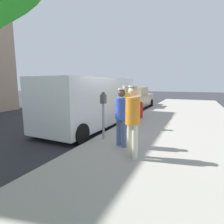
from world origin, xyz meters
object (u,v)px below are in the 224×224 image
object	(u,v)px
pedestrian_in_blue	(121,114)
fire_hydrant	(141,110)
parking_meter_near	(103,107)
parked_sedan_ahead	(136,98)
pedestrian_in_orange	(133,117)
parked_van	(91,101)
pedestrian_in_yellow	(125,104)

from	to	relation	value
pedestrian_in_blue	fire_hydrant	xyz separation A→B (m)	(-0.67, 4.47, -0.52)
parking_meter_near	pedestrian_in_blue	distance (m)	0.87
parking_meter_near	parked_sedan_ahead	distance (m)	9.00
pedestrian_in_orange	fire_hydrant	xyz separation A→B (m)	(-1.21, 5.13, -0.58)
pedestrian_in_orange	fire_hydrant	size ratio (longest dim) A/B	2.01
pedestrian_in_blue	parked_van	size ratio (longest dim) A/B	0.31
pedestrian_in_blue	fire_hydrant	distance (m)	4.55
pedestrian_in_blue	fire_hydrant	world-z (taller)	pedestrian_in_blue
pedestrian_in_blue	parked_van	world-z (taller)	parked_van
pedestrian_in_blue	parked_van	distance (m)	3.12
pedestrian_in_blue	parked_sedan_ahead	xyz separation A→B (m)	(-2.41, 9.24, -0.34)
pedestrian_in_blue	parked_van	xyz separation A→B (m)	(-2.27, 2.13, 0.07)
parking_meter_near	parked_van	size ratio (longest dim) A/B	0.29
fire_hydrant	parked_sedan_ahead	bearing A→B (deg)	110.06
parking_meter_near	pedestrian_in_orange	world-z (taller)	pedestrian_in_orange
parked_sedan_ahead	fire_hydrant	world-z (taller)	parked_sedan_ahead
parking_meter_near	pedestrian_in_orange	bearing A→B (deg)	-39.00
pedestrian_in_blue	parking_meter_near	bearing A→B (deg)	152.54
pedestrian_in_orange	pedestrian_in_blue	bearing A→B (deg)	129.24
parking_meter_near	pedestrian_in_blue	xyz separation A→B (m)	(0.77, -0.40, -0.09)
parking_meter_near	parked_van	bearing A→B (deg)	130.90
fire_hydrant	pedestrian_in_yellow	bearing A→B (deg)	-89.37
fire_hydrant	parked_van	bearing A→B (deg)	-124.40
pedestrian_in_yellow	parked_van	world-z (taller)	parked_van
pedestrian_in_orange	parked_van	size ratio (longest dim) A/B	0.33
pedestrian_in_orange	parked_van	bearing A→B (deg)	135.18
parking_meter_near	pedestrian_in_blue	bearing A→B (deg)	-27.46
pedestrian_in_yellow	parked_sedan_ahead	bearing A→B (deg)	103.85
parked_sedan_ahead	fire_hydrant	bearing A→B (deg)	-69.94
pedestrian_in_orange	parked_sedan_ahead	size ratio (longest dim) A/B	0.39
parking_meter_near	parked_van	xyz separation A→B (m)	(-1.50, 1.73, -0.03)
pedestrian_in_yellow	fire_hydrant	distance (m)	2.47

